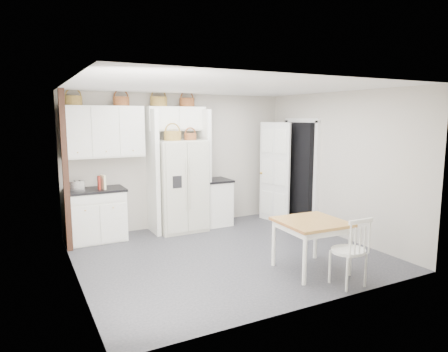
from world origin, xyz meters
TOP-DOWN VIEW (x-y plane):
  - floor at (0.00, 0.00)m, footprint 4.50×4.50m
  - ceiling at (0.00, 0.00)m, footprint 4.50×4.50m
  - wall_back at (0.00, 2.00)m, footprint 4.50×0.00m
  - wall_left at (-2.25, 0.00)m, footprint 0.00×4.00m
  - wall_right at (2.25, 0.00)m, footprint 0.00×4.00m
  - refrigerator at (-0.15, 1.64)m, footprint 0.90×0.72m
  - base_cab_left at (-1.70, 1.70)m, footprint 0.95×0.60m
  - base_cab_right at (0.63, 1.70)m, footprint 0.50×0.60m
  - dining_table at (0.72, -1.13)m, footprint 0.91×0.91m
  - windsor_chair at (0.82, -1.75)m, footprint 0.45×0.41m
  - counter_left at (-1.70, 1.70)m, footprint 0.99×0.64m
  - counter_right at (0.63, 1.70)m, footprint 0.54×0.64m
  - toaster at (-2.00, 1.67)m, footprint 0.27×0.19m
  - cookbook_red at (-1.65, 1.62)m, footprint 0.04×0.15m
  - cookbook_cream at (-1.58, 1.62)m, footprint 0.07×0.17m
  - basket_upper_a at (-1.96, 1.83)m, footprint 0.28×0.28m
  - basket_upper_c at (-1.16, 1.83)m, footprint 0.28×0.28m
  - basket_bridge_a at (-0.48, 1.83)m, footprint 0.31×0.31m
  - basket_bridge_b at (0.09, 1.83)m, footprint 0.29×0.29m
  - basket_fridge_a at (-0.32, 1.54)m, footprint 0.32×0.32m
  - basket_fridge_b at (0.03, 1.54)m, footprint 0.23×0.23m
  - upper_cabinet at (-1.50, 1.83)m, footprint 1.40×0.34m
  - bridge_cabinet at (-0.15, 1.83)m, footprint 1.12×0.34m
  - fridge_panel_left at (-0.66, 1.70)m, footprint 0.08×0.60m
  - fridge_panel_right at (0.36, 1.70)m, footprint 0.08×0.60m
  - trim_post at (-2.20, 1.35)m, footprint 0.09×0.09m
  - doorway_void at (2.16, 1.00)m, footprint 0.18×0.85m
  - door_slab at (1.80, 1.33)m, footprint 0.21×0.79m

SIDE VIEW (x-z plane):
  - floor at x=0.00m, z-range 0.00..0.00m
  - dining_table at x=0.72m, z-range 0.00..0.73m
  - base_cab_left at x=-1.70m, z-range 0.00..0.88m
  - base_cab_right at x=0.63m, z-range 0.00..0.88m
  - windsor_chair at x=0.82m, z-range 0.00..0.92m
  - refrigerator at x=-0.15m, z-range 0.00..1.73m
  - counter_left at x=-1.70m, z-range 0.88..0.92m
  - counter_right at x=0.63m, z-range 0.88..0.92m
  - toaster at x=-2.00m, z-range 0.92..1.09m
  - doorway_void at x=2.16m, z-range 0.00..2.05m
  - door_slab at x=1.80m, z-range 0.00..2.05m
  - cookbook_red at x=-1.65m, z-range 0.92..1.15m
  - cookbook_cream at x=-1.58m, z-range 0.92..1.17m
  - fridge_panel_left at x=-0.66m, z-range 0.00..2.30m
  - fridge_panel_right at x=0.36m, z-range 0.00..2.30m
  - wall_back at x=0.00m, z-range -0.95..3.55m
  - wall_left at x=-2.25m, z-range -0.70..3.30m
  - wall_right at x=2.25m, z-range -0.70..3.30m
  - trim_post at x=-2.20m, z-range 0.00..2.60m
  - basket_fridge_b at x=0.03m, z-range 1.73..1.86m
  - basket_fridge_a at x=-0.32m, z-range 1.73..1.90m
  - upper_cabinet at x=-1.50m, z-range 1.45..2.35m
  - bridge_cabinet at x=-0.15m, z-range 1.90..2.35m
  - basket_upper_a at x=-1.96m, z-range 2.35..2.51m
  - basket_upper_c at x=-1.16m, z-range 2.35..2.51m
  - basket_bridge_b at x=0.09m, z-range 2.35..2.52m
  - basket_bridge_a at x=-0.48m, z-range 2.35..2.53m
  - ceiling at x=0.00m, z-range 2.60..2.60m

